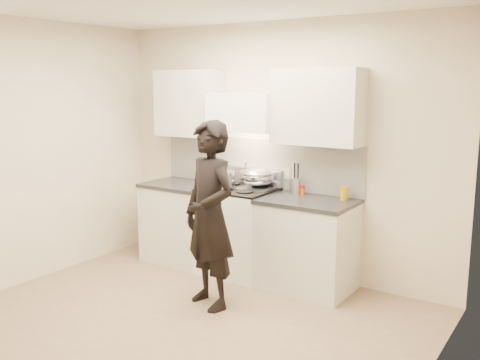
% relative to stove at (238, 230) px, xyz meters
% --- Properties ---
extents(ground_plane, '(4.00, 4.00, 0.00)m').
position_rel_stove_xyz_m(ground_plane, '(0.30, -1.42, -0.47)').
color(ground_plane, '#887359').
extents(room_shell, '(4.04, 3.54, 2.70)m').
position_rel_stove_xyz_m(room_shell, '(0.24, -1.05, 1.12)').
color(room_shell, beige).
rests_on(room_shell, ground).
extents(stove, '(0.76, 0.65, 0.96)m').
position_rel_stove_xyz_m(stove, '(0.00, 0.00, 0.00)').
color(stove, white).
rests_on(stove, ground).
extents(counter_right, '(0.92, 0.67, 0.92)m').
position_rel_stove_xyz_m(counter_right, '(0.83, 0.00, -0.01)').
color(counter_right, beige).
rests_on(counter_right, ground).
extents(counter_left, '(0.82, 0.67, 0.92)m').
position_rel_stove_xyz_m(counter_left, '(-0.78, 0.00, -0.01)').
color(counter_left, beige).
rests_on(counter_left, ground).
extents(wok, '(0.39, 0.47, 0.32)m').
position_rel_stove_xyz_m(wok, '(0.15, 0.14, 0.59)').
color(wok, silver).
rests_on(wok, stove).
extents(stock_pot, '(0.38, 0.31, 0.18)m').
position_rel_stove_xyz_m(stock_pot, '(-0.11, -0.14, 0.57)').
color(stock_pot, silver).
rests_on(stock_pot, stove).
extents(utensil_crock, '(0.12, 0.12, 0.32)m').
position_rel_stove_xyz_m(utensil_crock, '(0.60, 0.17, 0.54)').
color(utensil_crock, '#A7A5BD').
rests_on(utensil_crock, counter_right).
extents(spice_jar, '(0.04, 0.04, 0.10)m').
position_rel_stove_xyz_m(spice_jar, '(0.68, 0.17, 0.49)').
color(spice_jar, '#C14A0F').
rests_on(spice_jar, counter_right).
extents(oil_glass, '(0.08, 0.08, 0.14)m').
position_rel_stove_xyz_m(oil_glass, '(1.14, 0.18, 0.51)').
color(oil_glass, '#A27B0C').
rests_on(oil_glass, counter_right).
extents(person, '(0.74, 0.60, 1.73)m').
position_rel_stove_xyz_m(person, '(0.27, -0.88, 0.39)').
color(person, black).
rests_on(person, ground).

